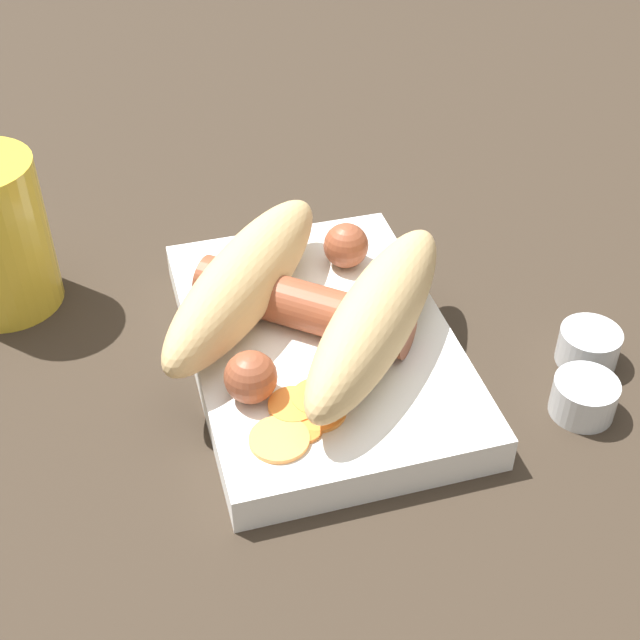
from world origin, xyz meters
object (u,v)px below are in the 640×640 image
(bread_roll, at_px, (309,299))
(condiment_cup_far, at_px, (588,348))
(food_tray, at_px, (320,346))
(condiment_cup_near, at_px, (584,399))
(sausage, at_px, (303,305))

(bread_roll, relative_size, condiment_cup_far, 5.80)
(food_tray, distance_m, condiment_cup_near, 0.17)
(food_tray, bearing_deg, condiment_cup_far, -105.66)
(food_tray, bearing_deg, condiment_cup_near, -121.77)
(food_tray, xyz_separation_m, condiment_cup_far, (-0.05, -0.17, -0.00))
(sausage, bearing_deg, food_tray, -139.63)
(food_tray, height_order, condiment_cup_near, same)
(bread_roll, relative_size, condiment_cup_near, 5.80)
(sausage, relative_size, condiment_cup_far, 3.57)
(bread_roll, bearing_deg, condiment_cup_near, -121.58)
(food_tray, distance_m, sausage, 0.03)
(sausage, distance_m, condiment_cup_far, 0.19)
(sausage, height_order, condiment_cup_near, sausage)
(sausage, xyz_separation_m, condiment_cup_far, (-0.06, -0.18, -0.03))
(condiment_cup_far, bearing_deg, bread_roll, 73.89)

